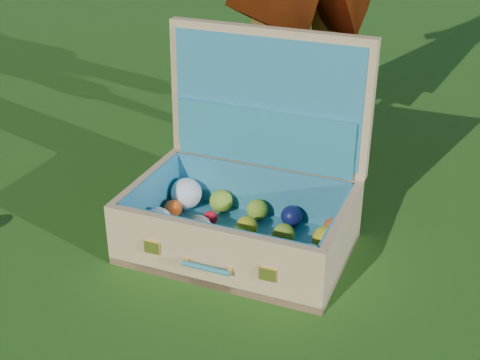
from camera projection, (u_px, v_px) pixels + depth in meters
name	position (u px, v px, depth m)	size (l,w,h in m)	color
ground	(202.00, 259.00, 1.91)	(60.00, 60.00, 0.00)	#215114
suitcase	(247.00, 187.00, 1.94)	(0.74, 0.64, 0.60)	#DCAF76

